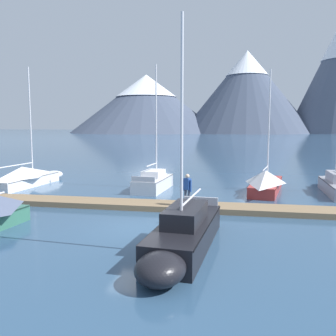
# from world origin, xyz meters

# --- Properties ---
(ground_plane) EXTENTS (700.00, 700.00, 0.00)m
(ground_plane) POSITION_xyz_m (0.00, 0.00, 0.00)
(ground_plane) COLOR #2D4C6B
(mountain_west_summit) EXTENTS (93.18, 93.18, 35.52)m
(mountain_west_summit) POSITION_xyz_m (-54.89, 204.58, 18.38)
(mountain_west_summit) COLOR #424C60
(mountain_west_summit) RESTS_ON ground
(mountain_central_massif) EXTENTS (77.56, 77.56, 48.11)m
(mountain_central_massif) POSITION_xyz_m (5.72, 207.57, 24.53)
(mountain_central_massif) COLOR #424C60
(mountain_central_massif) RESTS_ON ground
(dock) EXTENTS (26.76, 2.36, 0.30)m
(dock) POSITION_xyz_m (0.00, 4.00, 0.14)
(dock) COLOR #846B4C
(dock) RESTS_ON ground
(sailboat_nearest_berth) EXTENTS (2.13, 7.82, 8.84)m
(sailboat_nearest_berth) POSITION_xyz_m (-11.41, 9.27, 0.72)
(sailboat_nearest_berth) COLOR white
(sailboat_nearest_berth) RESTS_ON ground
(sailboat_mid_dock_port) EXTENTS (2.02, 5.94, 8.77)m
(sailboat_mid_dock_port) POSITION_xyz_m (-1.75, 9.98, 0.57)
(sailboat_mid_dock_port) COLOR silver
(sailboat_mid_dock_port) RESTS_ON ground
(sailboat_mid_dock_starboard) EXTENTS (2.14, 7.41, 8.22)m
(sailboat_mid_dock_starboard) POSITION_xyz_m (2.32, -2.54, 0.63)
(sailboat_mid_dock_starboard) COLOR black
(sailboat_mid_dock_starboard) RESTS_ON ground
(sailboat_far_berth) EXTENTS (2.81, 7.49, 8.30)m
(sailboat_far_berth) POSITION_xyz_m (5.99, 10.48, 0.73)
(sailboat_far_berth) COLOR #B2332D
(sailboat_far_berth) RESTS_ON ground
(sailboat_outer_slip) EXTENTS (1.63, 7.05, 6.74)m
(sailboat_outer_slip) POSITION_xyz_m (10.53, 10.92, 0.56)
(sailboat_outer_slip) COLOR #93939E
(sailboat_outer_slip) RESTS_ON ground
(person_on_dock) EXTENTS (0.49, 0.40, 1.69)m
(person_on_dock) POSITION_xyz_m (1.53, 3.65, 1.26)
(person_on_dock) COLOR #384256
(person_on_dock) RESTS_ON dock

